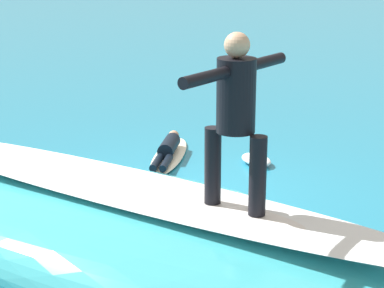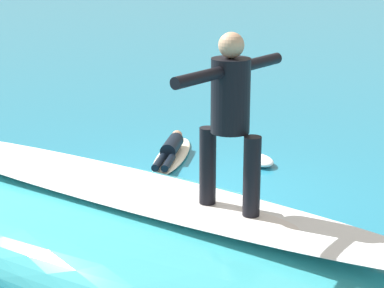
{
  "view_description": "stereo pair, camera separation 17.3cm",
  "coord_description": "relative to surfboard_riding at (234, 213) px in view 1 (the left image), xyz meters",
  "views": [
    {
      "loc": [
        -3.35,
        9.23,
        3.78
      ],
      "look_at": [
        -0.5,
        0.62,
        1.08
      ],
      "focal_mm": 65.04,
      "sensor_mm": 36.0,
      "label": 1
    },
    {
      "loc": [
        -3.52,
        9.17,
        3.78
      ],
      "look_at": [
        -0.5,
        0.62,
        1.08
      ],
      "focal_mm": 65.04,
      "sensor_mm": 36.0,
      "label": 2
    }
  ],
  "objects": [
    {
      "name": "wave_foam_lip",
      "position": [
        1.27,
        -0.35,
        -0.0
      ],
      "size": [
        7.28,
        2.95,
        0.08
      ],
      "primitive_type": "ellipsoid",
      "rotation": [
        0.0,
        0.0,
        -0.27
      ],
      "color": "white",
      "rests_on": "wave_crest"
    },
    {
      "name": "surfboard_paddling",
      "position": [
        2.52,
        -5.0,
        -1.16
      ],
      "size": [
        0.9,
        2.33,
        0.08
      ],
      "primitive_type": "ellipsoid",
      "rotation": [
        0.0,
        0.0,
        -1.4
      ],
      "color": "#EAE5C6",
      "rests_on": "ground_plane"
    },
    {
      "name": "foam_patch_mid",
      "position": [
        0.96,
        -5.13,
        -1.12
      ],
      "size": [
        0.78,
        0.78,
        0.17
      ],
      "primitive_type": "ellipsoid",
      "rotation": [
        0.0,
        0.0,
        2.35
      ],
      "color": "white",
      "rests_on": "ground_plane"
    },
    {
      "name": "foam_patch_near",
      "position": [
        2.58,
        -1.64,
        -1.13
      ],
      "size": [
        0.68,
        0.61,
        0.14
      ],
      "primitive_type": "ellipsoid",
      "rotation": [
        0.0,
        0.0,
        0.18
      ],
      "color": "white",
      "rests_on": "ground_plane"
    },
    {
      "name": "surfer_paddling",
      "position": [
        2.5,
        -4.87,
        -1.0
      ],
      "size": [
        0.53,
        1.64,
        0.29
      ],
      "rotation": [
        0.0,
        0.0,
        -1.4
      ],
      "color": "black",
      "rests_on": "surfboard_paddling"
    },
    {
      "name": "wave_crest",
      "position": [
        1.27,
        -0.35,
        -0.62
      ],
      "size": [
        9.04,
        5.2,
        1.16
      ],
      "primitive_type": "ellipsoid",
      "rotation": [
        0.0,
        0.0,
        -0.27
      ],
      "color": "teal",
      "rests_on": "ground_plane"
    },
    {
      "name": "surfboard_riding",
      "position": [
        0.0,
        0.0,
        0.0
      ],
      "size": [
        2.03,
        1.08,
        0.09
      ],
      "primitive_type": "ellipsoid",
      "rotation": [
        0.0,
        0.0,
        -0.33
      ],
      "color": "silver",
      "rests_on": "wave_crest"
    },
    {
      "name": "surfer_riding",
      "position": [
        0.0,
        -0.0,
        1.04
      ],
      "size": [
        0.65,
        1.57,
        1.71
      ],
      "rotation": [
        0.0,
        0.0,
        -0.33
      ],
      "color": "black",
      "rests_on": "surfboard_riding"
    },
    {
      "name": "ground_plane",
      "position": [
        1.76,
        -3.12,
        -1.2
      ],
      "size": [
        120.0,
        120.0,
        0.0
      ],
      "primitive_type": "plane",
      "color": "teal"
    }
  ]
}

